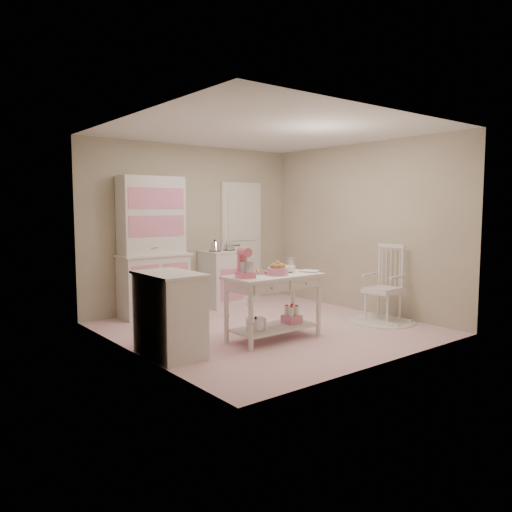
{
  "coord_description": "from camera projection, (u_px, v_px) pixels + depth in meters",
  "views": [
    {
      "loc": [
        -4.21,
        -5.04,
        1.63
      ],
      "look_at": [
        -0.17,
        0.05,
        0.98
      ],
      "focal_mm": 35.0,
      "sensor_mm": 36.0,
      "label": 1
    }
  ],
  "objects": [
    {
      "name": "hutch",
      "position": [
        153.0,
        247.0,
        7.37
      ],
      "size": [
        1.06,
        0.5,
        2.08
      ],
      "primitive_type": "cube",
      "color": "white",
      "rests_on": "ground"
    },
    {
      "name": "work_table",
      "position": [
        274.0,
        307.0,
        6.12
      ],
      "size": [
        1.2,
        0.6,
        0.8
      ],
      "primitive_type": "cube",
      "color": "white",
      "rests_on": "ground"
    },
    {
      "name": "stand_mixer",
      "position": [
        245.0,
        263.0,
        5.82
      ],
      "size": [
        0.27,
        0.33,
        0.34
      ],
      "primitive_type": "cube",
      "rotation": [
        0.0,
        0.0,
        -0.3
      ],
      "color": "#FA6986",
      "rests_on": "work_table"
    },
    {
      "name": "door",
      "position": [
        241.0,
        242.0,
        8.64
      ],
      "size": [
        0.82,
        0.05,
        2.04
      ],
      "primitive_type": "cube",
      "color": "white",
      "rests_on": "ground"
    },
    {
      "name": "metal_pitcher",
      "position": [
        292.0,
        264.0,
        6.47
      ],
      "size": [
        0.1,
        0.1,
        0.17
      ],
      "primitive_type": "cylinder",
      "color": "silver",
      "rests_on": "work_table"
    },
    {
      "name": "bread_basket",
      "position": [
        278.0,
        271.0,
        6.05
      ],
      "size": [
        0.25,
        0.25,
        0.09
      ],
      "primitive_type": "cylinder",
      "color": "pink",
      "rests_on": "work_table"
    },
    {
      "name": "recipe_book",
      "position": [
        307.0,
        272.0,
        6.27
      ],
      "size": [
        0.25,
        0.28,
        0.02
      ],
      "primitive_type": "imported",
      "rotation": [
        0.0,
        0.0,
        0.38
      ],
      "color": "white",
      "rests_on": "work_table"
    },
    {
      "name": "mixing_bowl",
      "position": [
        285.0,
        269.0,
        6.3
      ],
      "size": [
        0.26,
        0.26,
        0.08
      ],
      "primitive_type": "imported",
      "color": "white",
      "rests_on": "work_table"
    },
    {
      "name": "stove",
      "position": [
        222.0,
        278.0,
        8.13
      ],
      "size": [
        0.62,
        0.57,
        0.92
      ],
      "primitive_type": "cube",
      "color": "white",
      "rests_on": "ground"
    },
    {
      "name": "rocking_chair",
      "position": [
        383.0,
        283.0,
        7.03
      ],
      "size": [
        0.58,
        0.78,
        1.1
      ],
      "primitive_type": "cube",
      "rotation": [
        0.0,
        0.0,
        0.14
      ],
      "color": "white",
      "rests_on": "ground"
    },
    {
      "name": "cookie_tray",
      "position": [
        255.0,
        274.0,
        6.13
      ],
      "size": [
        0.34,
        0.24,
        0.02
      ],
      "primitive_type": "cube",
      "color": "silver",
      "rests_on": "work_table"
    },
    {
      "name": "room_shell",
      "position": [
        268.0,
        205.0,
        6.53
      ],
      "size": [
        3.84,
        3.84,
        2.62
      ],
      "color": "pink",
      "rests_on": "ground"
    },
    {
      "name": "base_cabinet",
      "position": [
        170.0,
        314.0,
        5.42
      ],
      "size": [
        0.54,
        0.84,
        0.92
      ],
      "primitive_type": "cube",
      "color": "white",
      "rests_on": "ground"
    },
    {
      "name": "lace_rug",
      "position": [
        382.0,
        321.0,
        7.09
      ],
      "size": [
        0.92,
        0.92,
        0.01
      ],
      "primitive_type": "cylinder",
      "color": "white",
      "rests_on": "ground"
    }
  ]
}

